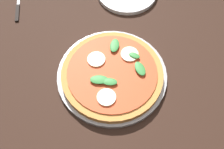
# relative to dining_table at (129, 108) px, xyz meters

# --- Properties ---
(dining_table) EXTENTS (1.29, 0.98, 0.76)m
(dining_table) POSITION_rel_dining_table_xyz_m (0.00, 0.00, 0.00)
(dining_table) COLOR black
(dining_table) RESTS_ON ground_plane
(serving_tray) EXTENTS (0.30, 0.30, 0.01)m
(serving_tray) POSITION_rel_dining_table_xyz_m (0.07, -0.02, 0.11)
(serving_tray) COLOR #B2B2B7
(serving_tray) RESTS_ON dining_table
(pizza) EXTENTS (0.27, 0.27, 0.03)m
(pizza) POSITION_rel_dining_table_xyz_m (0.06, -0.02, 0.13)
(pizza) COLOR #C6843F
(pizza) RESTS_ON serving_tray
(knife) EXTENTS (0.10, 0.15, 0.01)m
(knife) POSITION_rel_dining_table_xyz_m (0.45, -0.13, 0.11)
(knife) COLOR black
(knife) RESTS_ON dining_table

